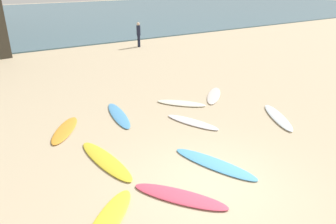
{
  "coord_description": "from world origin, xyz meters",
  "views": [
    {
      "loc": [
        -4.38,
        -4.9,
        4.75
      ],
      "look_at": [
        1.11,
        3.85,
        0.3
      ],
      "focal_mm": 34.1,
      "sensor_mm": 36.0,
      "label": 1
    }
  ],
  "objects_px": {
    "surfboard_5": "(181,103)",
    "beachgoer_mid": "(139,33)",
    "surfboard_0": "(106,160)",
    "surfboard_7": "(278,117)",
    "surfboard_8": "(109,219)",
    "surfboard_4": "(214,95)",
    "surfboard_6": "(65,130)",
    "surfboard_9": "(119,115)",
    "surfboard_1": "(214,164)",
    "surfboard_2": "(180,196)",
    "surfboard_3": "(192,122)"
  },
  "relations": [
    {
      "from": "surfboard_5",
      "to": "surfboard_8",
      "type": "xyz_separation_m",
      "value": [
        -5.0,
        -4.63,
        -0.0
      ]
    },
    {
      "from": "surfboard_3",
      "to": "surfboard_5",
      "type": "bearing_deg",
      "value": 46.63
    },
    {
      "from": "surfboard_4",
      "to": "surfboard_6",
      "type": "xyz_separation_m",
      "value": [
        -6.29,
        0.07,
        0.0
      ]
    },
    {
      "from": "surfboard_3",
      "to": "surfboard_2",
      "type": "bearing_deg",
      "value": -151.76
    },
    {
      "from": "surfboard_6",
      "to": "beachgoer_mid",
      "type": "height_order",
      "value": "beachgoer_mid"
    },
    {
      "from": "surfboard_8",
      "to": "surfboard_4",
      "type": "bearing_deg",
      "value": -97.99
    },
    {
      "from": "surfboard_7",
      "to": "beachgoer_mid",
      "type": "distance_m",
      "value": 13.87
    },
    {
      "from": "surfboard_4",
      "to": "surfboard_8",
      "type": "distance_m",
      "value": 8.13
    },
    {
      "from": "surfboard_9",
      "to": "surfboard_1",
      "type": "bearing_deg",
      "value": -69.55
    },
    {
      "from": "surfboard_5",
      "to": "beachgoer_mid",
      "type": "xyz_separation_m",
      "value": [
        3.68,
        10.78,
        0.92
      ]
    },
    {
      "from": "surfboard_0",
      "to": "surfboard_7",
      "type": "distance_m",
      "value": 6.39
    },
    {
      "from": "surfboard_5",
      "to": "surfboard_6",
      "type": "xyz_separation_m",
      "value": [
        -4.61,
        0.07,
        -0.0
      ]
    },
    {
      "from": "surfboard_5",
      "to": "beachgoer_mid",
      "type": "distance_m",
      "value": 11.42
    },
    {
      "from": "surfboard_1",
      "to": "surfboard_2",
      "type": "distance_m",
      "value": 1.71
    },
    {
      "from": "surfboard_2",
      "to": "surfboard_6",
      "type": "distance_m",
      "value": 5.04
    },
    {
      "from": "surfboard_0",
      "to": "surfboard_6",
      "type": "relative_size",
      "value": 1.26
    },
    {
      "from": "surfboard_4",
      "to": "surfboard_5",
      "type": "distance_m",
      "value": 1.68
    },
    {
      "from": "surfboard_1",
      "to": "surfboard_8",
      "type": "relative_size",
      "value": 1.24
    },
    {
      "from": "surfboard_8",
      "to": "beachgoer_mid",
      "type": "relative_size",
      "value": 1.19
    },
    {
      "from": "surfboard_0",
      "to": "surfboard_1",
      "type": "distance_m",
      "value": 2.99
    },
    {
      "from": "surfboard_6",
      "to": "surfboard_9",
      "type": "height_order",
      "value": "surfboard_6"
    },
    {
      "from": "surfboard_4",
      "to": "surfboard_6",
      "type": "distance_m",
      "value": 6.29
    },
    {
      "from": "surfboard_6",
      "to": "surfboard_0",
      "type": "bearing_deg",
      "value": -47.03
    },
    {
      "from": "surfboard_5",
      "to": "surfboard_7",
      "type": "bearing_deg",
      "value": -96.48
    },
    {
      "from": "surfboard_4",
      "to": "surfboard_7",
      "type": "height_order",
      "value": "surfboard_7"
    },
    {
      "from": "surfboard_3",
      "to": "surfboard_6",
      "type": "distance_m",
      "value": 4.31
    },
    {
      "from": "surfboard_2",
      "to": "surfboard_9",
      "type": "relative_size",
      "value": 0.93
    },
    {
      "from": "surfboard_2",
      "to": "surfboard_6",
      "type": "height_order",
      "value": "surfboard_6"
    },
    {
      "from": "surfboard_9",
      "to": "surfboard_5",
      "type": "bearing_deg",
      "value": 3.87
    },
    {
      "from": "surfboard_1",
      "to": "surfboard_2",
      "type": "relative_size",
      "value": 1.1
    },
    {
      "from": "surfboard_8",
      "to": "surfboard_1",
      "type": "bearing_deg",
      "value": -124.27
    },
    {
      "from": "surfboard_4",
      "to": "surfboard_6",
      "type": "height_order",
      "value": "surfboard_6"
    },
    {
      "from": "surfboard_9",
      "to": "surfboard_3",
      "type": "bearing_deg",
      "value": -35.61
    },
    {
      "from": "surfboard_0",
      "to": "surfboard_9",
      "type": "distance_m",
      "value": 3.1
    },
    {
      "from": "surfboard_1",
      "to": "surfboard_5",
      "type": "xyz_separation_m",
      "value": [
        1.74,
        4.15,
        0.01
      ]
    },
    {
      "from": "surfboard_4",
      "to": "beachgoer_mid",
      "type": "distance_m",
      "value": 10.99
    },
    {
      "from": "surfboard_5",
      "to": "surfboard_8",
      "type": "bearing_deg",
      "value": -179.84
    },
    {
      "from": "surfboard_0",
      "to": "surfboard_7",
      "type": "relative_size",
      "value": 1.1
    },
    {
      "from": "surfboard_3",
      "to": "surfboard_4",
      "type": "relative_size",
      "value": 0.97
    },
    {
      "from": "surfboard_8",
      "to": "surfboard_9",
      "type": "height_order",
      "value": "surfboard_8"
    },
    {
      "from": "beachgoer_mid",
      "to": "surfboard_4",
      "type": "bearing_deg",
      "value": -0.04
    },
    {
      "from": "surfboard_2",
      "to": "surfboard_7",
      "type": "relative_size",
      "value": 0.98
    },
    {
      "from": "surfboard_8",
      "to": "surfboard_6",
      "type": "bearing_deg",
      "value": -47.49
    },
    {
      "from": "surfboard_3",
      "to": "surfboard_5",
      "type": "relative_size",
      "value": 1.04
    },
    {
      "from": "surfboard_9",
      "to": "beachgoer_mid",
      "type": "distance_m",
      "value": 12.29
    },
    {
      "from": "surfboard_3",
      "to": "surfboard_8",
      "type": "distance_m",
      "value": 5.24
    },
    {
      "from": "surfboard_4",
      "to": "surfboard_6",
      "type": "bearing_deg",
      "value": 45.36
    },
    {
      "from": "surfboard_0",
      "to": "surfboard_3",
      "type": "bearing_deg",
      "value": 5.12
    },
    {
      "from": "surfboard_1",
      "to": "surfboard_5",
      "type": "relative_size",
      "value": 1.27
    },
    {
      "from": "surfboard_0",
      "to": "surfboard_6",
      "type": "height_order",
      "value": "surfboard_6"
    }
  ]
}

